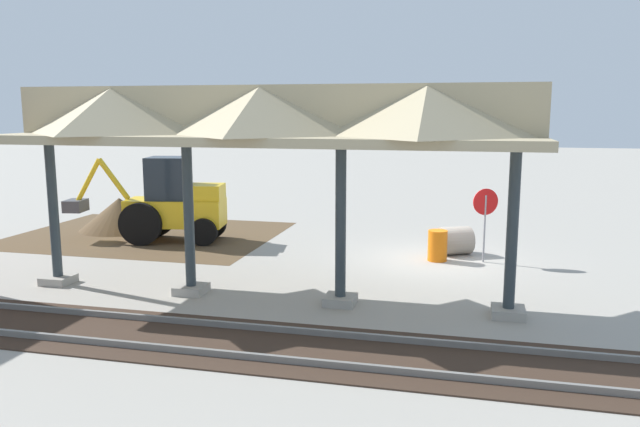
{
  "coord_description": "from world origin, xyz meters",
  "views": [
    {
      "loc": [
        -0.88,
        18.0,
        4.35
      ],
      "look_at": [
        3.0,
        1.94,
        1.6
      ],
      "focal_mm": 35.0,
      "sensor_mm": 36.0,
      "label": 1
    }
  ],
  "objects_px": {
    "backhoe": "(171,204)",
    "traffic_barrel": "(437,246)",
    "concrete_pipe": "(455,241)",
    "stop_sign": "(485,210)"
  },
  "relations": [
    {
      "from": "backhoe",
      "to": "traffic_barrel",
      "type": "xyz_separation_m",
      "value": [
        -8.82,
        0.74,
        -0.81
      ]
    },
    {
      "from": "stop_sign",
      "to": "concrete_pipe",
      "type": "bearing_deg",
      "value": -43.77
    },
    {
      "from": "concrete_pipe",
      "to": "traffic_barrel",
      "type": "distance_m",
      "value": 1.06
    },
    {
      "from": "concrete_pipe",
      "to": "traffic_barrel",
      "type": "xyz_separation_m",
      "value": [
        0.46,
        0.95,
        0.02
      ]
    },
    {
      "from": "stop_sign",
      "to": "backhoe",
      "type": "height_order",
      "value": "backhoe"
    },
    {
      "from": "backhoe",
      "to": "traffic_barrel",
      "type": "bearing_deg",
      "value": 175.2
    },
    {
      "from": "stop_sign",
      "to": "backhoe",
      "type": "distance_m",
      "value": 10.14
    },
    {
      "from": "traffic_barrel",
      "to": "concrete_pipe",
      "type": "bearing_deg",
      "value": -115.96
    },
    {
      "from": "concrete_pipe",
      "to": "traffic_barrel",
      "type": "bearing_deg",
      "value": 64.04
    },
    {
      "from": "stop_sign",
      "to": "backhoe",
      "type": "xyz_separation_m",
      "value": [
        10.12,
        -0.59,
        -0.27
      ]
    }
  ]
}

